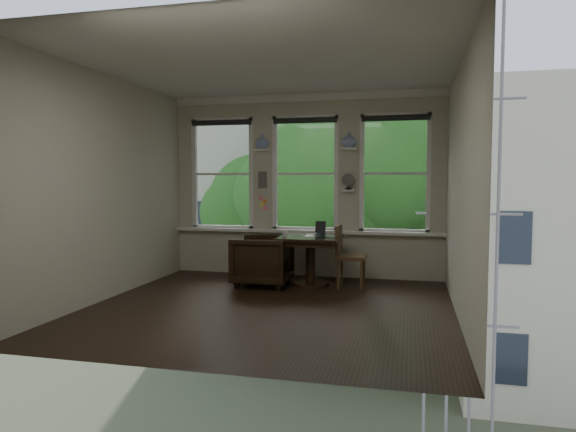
% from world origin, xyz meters
% --- Properties ---
extents(ground, '(4.50, 4.50, 0.00)m').
position_xyz_m(ground, '(0.00, 0.00, 0.00)').
color(ground, black).
rests_on(ground, ground).
extents(ceiling, '(4.50, 4.50, 0.00)m').
position_xyz_m(ceiling, '(0.00, 0.00, 3.00)').
color(ceiling, silver).
rests_on(ceiling, ground).
extents(wall_back, '(4.50, 0.00, 4.50)m').
position_xyz_m(wall_back, '(0.00, 2.25, 1.50)').
color(wall_back, beige).
rests_on(wall_back, ground).
extents(wall_front, '(4.50, 0.00, 4.50)m').
position_xyz_m(wall_front, '(0.00, -2.25, 1.50)').
color(wall_front, beige).
rests_on(wall_front, ground).
extents(wall_left, '(0.00, 4.50, 4.50)m').
position_xyz_m(wall_left, '(-2.25, 0.00, 1.50)').
color(wall_left, beige).
rests_on(wall_left, ground).
extents(wall_right, '(0.00, 4.50, 4.50)m').
position_xyz_m(wall_right, '(2.25, 0.00, 1.50)').
color(wall_right, beige).
rests_on(wall_right, ground).
extents(window_left, '(1.10, 0.12, 1.90)m').
position_xyz_m(window_left, '(-1.45, 2.25, 1.70)').
color(window_left, white).
rests_on(window_left, ground).
extents(window_center, '(1.10, 0.12, 1.90)m').
position_xyz_m(window_center, '(0.00, 2.25, 1.70)').
color(window_center, white).
rests_on(window_center, ground).
extents(window_right, '(1.10, 0.12, 1.90)m').
position_xyz_m(window_right, '(1.45, 2.25, 1.70)').
color(window_right, white).
rests_on(window_right, ground).
extents(shelf_left, '(0.26, 0.16, 0.03)m').
position_xyz_m(shelf_left, '(-0.72, 2.15, 2.10)').
color(shelf_left, white).
rests_on(shelf_left, ground).
extents(shelf_right, '(0.26, 0.16, 0.03)m').
position_xyz_m(shelf_right, '(0.72, 2.15, 2.10)').
color(shelf_right, white).
rests_on(shelf_right, ground).
extents(intercom, '(0.14, 0.06, 0.28)m').
position_xyz_m(intercom, '(-0.72, 2.18, 1.60)').
color(intercom, '#59544F').
rests_on(intercom, ground).
extents(sticky_notes, '(0.16, 0.01, 0.24)m').
position_xyz_m(sticky_notes, '(-0.72, 2.19, 1.25)').
color(sticky_notes, pink).
rests_on(sticky_notes, ground).
extents(desk_fan, '(0.20, 0.20, 0.24)m').
position_xyz_m(desk_fan, '(0.72, 2.13, 1.53)').
color(desk_fan, '#59544F').
rests_on(desk_fan, ground).
extents(vase_left, '(0.24, 0.24, 0.25)m').
position_xyz_m(vase_left, '(-0.72, 2.15, 2.24)').
color(vase_left, white).
rests_on(vase_left, shelf_left).
extents(vase_right, '(0.24, 0.24, 0.25)m').
position_xyz_m(vase_right, '(0.72, 2.15, 2.24)').
color(vase_right, white).
rests_on(vase_right, shelf_right).
extents(table, '(0.90, 0.90, 0.75)m').
position_xyz_m(table, '(0.24, 1.42, 0.38)').
color(table, black).
rests_on(table, ground).
extents(armchair_left, '(0.85, 0.83, 0.76)m').
position_xyz_m(armchair_left, '(-0.47, 1.27, 0.38)').
color(armchair_left, black).
rests_on(armchair_left, ground).
extents(cushion_red, '(0.45, 0.45, 0.06)m').
position_xyz_m(cushion_red, '(-0.47, 1.27, 0.45)').
color(cushion_red, maroon).
rests_on(cushion_red, armchair_left).
extents(side_chair_right, '(0.43, 0.43, 0.92)m').
position_xyz_m(side_chair_right, '(0.86, 1.46, 0.46)').
color(side_chair_right, '#473019').
rests_on(side_chair_right, ground).
extents(laptop, '(0.39, 0.33, 0.03)m').
position_xyz_m(laptop, '(0.45, 1.30, 0.76)').
color(laptop, black).
rests_on(laptop, table).
extents(mug, '(0.10, 0.10, 0.09)m').
position_xyz_m(mug, '(-0.13, 1.29, 0.79)').
color(mug, white).
rests_on(mug, table).
extents(drinking_glass, '(0.13, 0.13, 0.09)m').
position_xyz_m(drinking_glass, '(0.41, 1.19, 0.79)').
color(drinking_glass, white).
rests_on(drinking_glass, table).
extents(tablet, '(0.17, 0.09, 0.22)m').
position_xyz_m(tablet, '(0.37, 1.58, 0.86)').
color(tablet, black).
rests_on(tablet, table).
extents(papers, '(0.26, 0.33, 0.00)m').
position_xyz_m(papers, '(0.26, 1.51, 0.75)').
color(papers, silver).
rests_on(papers, table).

